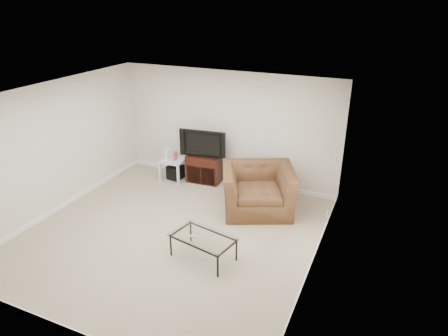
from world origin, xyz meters
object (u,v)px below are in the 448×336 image
at_px(side_table, 174,169).
at_px(coffee_table, 203,247).
at_px(television, 204,142).
at_px(recliner, 258,182).
at_px(subwoofer, 175,172).
at_px(tv_stand, 205,168).

height_order(side_table, coffee_table, side_table).
bearing_deg(coffee_table, side_table, 129.08).
height_order(television, recliner, television).
distance_m(subwoofer, recliner, 2.33).
bearing_deg(recliner, television, 128.68).
distance_m(tv_stand, recliner, 1.77).
bearing_deg(recliner, tv_stand, 127.78).
bearing_deg(side_table, television, 15.87).
relative_size(television, recliner, 0.73).
distance_m(tv_stand, television, 0.62).
bearing_deg(tv_stand, recliner, -31.58).
distance_m(tv_stand, coffee_table, 2.96).
bearing_deg(side_table, coffee_table, -50.92).
bearing_deg(television, tv_stand, 87.80).
xyz_separation_m(subwoofer, coffee_table, (1.95, -2.46, 0.03)).
xyz_separation_m(tv_stand, recliner, (1.55, -0.81, 0.28)).
bearing_deg(television, coffee_table, -70.19).
xyz_separation_m(side_table, coffee_table, (1.98, -2.44, -0.05)).
xyz_separation_m(side_table, subwoofer, (0.03, 0.02, -0.07)).
bearing_deg(coffee_table, recliner, 81.95).
distance_m(recliner, coffee_table, 1.92).
bearing_deg(side_table, tv_stand, 18.30).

